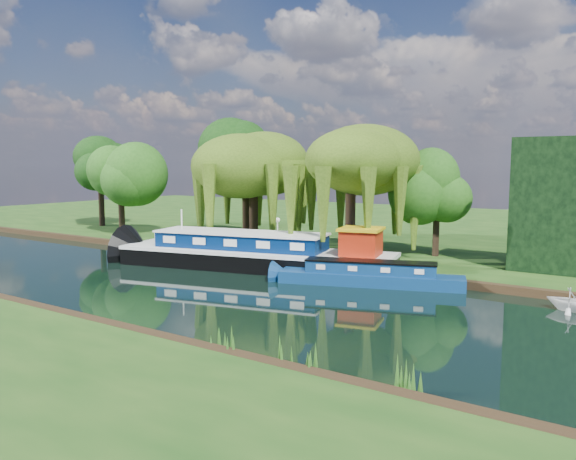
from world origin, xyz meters
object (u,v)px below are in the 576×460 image
Objects in this scene: red_dinghy at (164,259)px; white_cruiser at (572,311)px; narrowboat at (370,276)px; dutch_barge at (257,254)px.

white_cruiser reaches higher than red_dinghy.
narrowboat reaches higher than white_cruiser.
narrowboat is (8.48, -0.52, -0.43)m from dutch_barge.
narrowboat is at bearing 101.16° from white_cruiser.
red_dinghy is (-16.32, -0.26, -0.54)m from narrowboat.
white_cruiser is (26.67, 0.40, 0.00)m from red_dinghy.
narrowboat reaches higher than red_dinghy.
dutch_barge is at bearing -79.75° from red_dinghy.
narrowboat is at bearing -84.54° from red_dinghy.
dutch_barge is 18.86m from white_cruiser.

